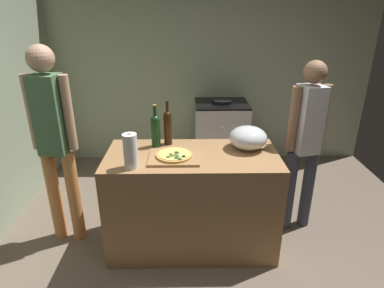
% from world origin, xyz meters
% --- Properties ---
extents(ground_plane, '(4.46, 3.13, 0.02)m').
position_xyz_m(ground_plane, '(0.00, 1.27, -0.01)').
color(ground_plane, '#6B5B4C').
extents(kitchen_wall_rear, '(4.46, 0.10, 2.60)m').
position_xyz_m(kitchen_wall_rear, '(0.00, 2.58, 1.30)').
color(kitchen_wall_rear, '#99A889').
rests_on(kitchen_wall_rear, ground_plane).
extents(counter, '(1.42, 0.67, 0.88)m').
position_xyz_m(counter, '(-0.14, 0.68, 0.44)').
color(counter, '#9E7247').
rests_on(counter, ground_plane).
extents(cutting_board, '(0.40, 0.32, 0.02)m').
position_xyz_m(cutting_board, '(-0.29, 0.60, 0.89)').
color(cutting_board, '#9E7247').
rests_on(cutting_board, counter).
extents(pizza, '(0.29, 0.29, 0.03)m').
position_xyz_m(pizza, '(-0.29, 0.60, 0.91)').
color(pizza, tan).
rests_on(pizza, cutting_board).
extents(mixing_bowl, '(0.32, 0.32, 0.19)m').
position_xyz_m(mixing_bowl, '(0.33, 0.80, 0.98)').
color(mixing_bowl, '#B2B2B7').
rests_on(mixing_bowl, counter).
extents(paper_towel_roll, '(0.11, 0.11, 0.27)m').
position_xyz_m(paper_towel_roll, '(-0.60, 0.45, 1.01)').
color(paper_towel_roll, white).
rests_on(paper_towel_roll, counter).
extents(wine_bottle_amber, '(0.08, 0.08, 0.37)m').
position_xyz_m(wine_bottle_amber, '(-0.45, 0.86, 1.04)').
color(wine_bottle_amber, '#143819').
rests_on(wine_bottle_amber, counter).
extents(wine_bottle_clear, '(0.07, 0.07, 0.39)m').
position_xyz_m(wine_bottle_clear, '(-0.35, 0.91, 1.05)').
color(wine_bottle_clear, '#331E0F').
rests_on(wine_bottle_clear, counter).
extents(stove, '(0.66, 0.59, 0.94)m').
position_xyz_m(stove, '(0.25, 2.18, 0.45)').
color(stove, '#B7B7BC').
rests_on(stove, ground_plane).
extents(person_in_stripes, '(0.38, 0.22, 1.74)m').
position_xyz_m(person_in_stripes, '(-1.28, 0.78, 1.01)').
color(person_in_stripes, '#D88C4C').
rests_on(person_in_stripes, ground_plane).
extents(person_in_red, '(0.36, 0.24, 1.60)m').
position_xyz_m(person_in_red, '(0.86, 0.92, 0.91)').
color(person_in_red, '#383D4C').
rests_on(person_in_red, ground_plane).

